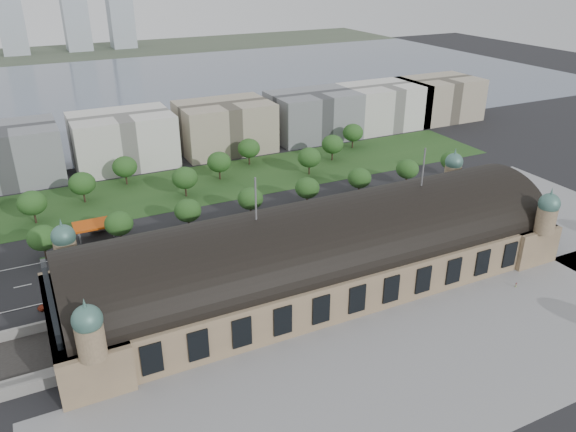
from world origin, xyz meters
name	(u,v)px	position (x,y,z in m)	size (l,w,h in m)	color
ground	(319,284)	(0.00, 0.00, 0.00)	(900.00, 900.00, 0.00)	black
station	(320,254)	(0.00, 0.00, 10.28)	(150.00, 48.40, 44.30)	#99815F
plaza_south	(444,360)	(10.00, -44.00, 0.00)	(190.00, 48.00, 0.12)	gray
plaza_east	(560,219)	(103.00, 0.00, 0.00)	(56.00, 100.00, 0.12)	gray
road_slab	(214,244)	(-20.00, 38.00, 0.00)	(260.00, 26.00, 0.10)	black
grass_belt	(182,188)	(-15.00, 93.00, 0.00)	(300.00, 45.00, 0.10)	#23481D
petrol_station	(97,225)	(-53.91, 65.28, 2.95)	(14.00, 13.00, 5.05)	#C4460B
lake	(121,90)	(0.00, 298.00, 0.00)	(700.00, 320.00, 0.08)	slate
far_shore	(82,52)	(0.00, 498.00, 0.00)	(700.00, 120.00, 0.14)	#44513D
far_tower_left	(9,12)	(-60.00, 508.00, 40.00)	(24.00, 24.00, 80.00)	#9EA8B2
far_tower_mid	(74,7)	(0.00, 508.00, 42.50)	(24.00, 24.00, 85.00)	#9EA8B2
far_tower_right	(120,10)	(45.00, 508.00, 37.50)	(24.00, 24.00, 75.00)	#9EA8B2
office_2	(4,155)	(-80.00, 133.00, 12.00)	(45.00, 32.00, 24.00)	gray
office_3	(123,140)	(-30.00, 133.00, 12.00)	(45.00, 32.00, 24.00)	silver
office_4	(225,127)	(20.00, 133.00, 12.00)	(45.00, 32.00, 24.00)	tan
office_5	(313,115)	(70.00, 133.00, 12.00)	(45.00, 32.00, 24.00)	gray
office_6	(383,106)	(115.00, 133.00, 12.00)	(45.00, 32.00, 24.00)	silver
office_7	(438,99)	(155.00, 133.00, 12.00)	(45.00, 32.00, 24.00)	tan
tree_row_2	(43,238)	(-72.00, 53.00, 7.43)	(9.60, 9.60, 11.52)	#2D2116
tree_row_3	(119,223)	(-48.00, 53.00, 7.43)	(9.60, 9.60, 11.52)	#2D2116
tree_row_4	(188,210)	(-24.00, 53.00, 7.43)	(9.60, 9.60, 11.52)	#2D2116
tree_row_5	(250,199)	(0.00, 53.00, 7.43)	(9.60, 9.60, 11.52)	#2D2116
tree_row_6	(307,188)	(24.00, 53.00, 7.43)	(9.60, 9.60, 11.52)	#2D2116
tree_row_7	(359,178)	(48.00, 53.00, 7.43)	(9.60, 9.60, 11.52)	#2D2116
tree_row_8	(407,169)	(72.00, 53.00, 7.43)	(9.60, 9.60, 11.52)	#2D2116
tree_row_9	(452,161)	(96.00, 53.00, 7.43)	(9.60, 9.60, 11.52)	#2D2116
tree_belt_3	(32,203)	(-73.00, 83.00, 8.05)	(10.40, 10.40, 12.48)	#2D2116
tree_belt_4	(82,183)	(-54.00, 95.00, 8.05)	(10.40, 10.40, 12.48)	#2D2116
tree_belt_5	(125,167)	(-35.00, 107.00, 8.05)	(10.40, 10.40, 12.48)	#2D2116
tree_belt_6	(185,178)	(-16.00, 83.00, 8.05)	(10.40, 10.40, 12.48)	#2D2116
tree_belt_7	(219,162)	(3.00, 95.00, 8.05)	(10.40, 10.40, 12.48)	#2D2116
tree_belt_8	(249,148)	(22.00, 107.00, 8.05)	(10.40, 10.40, 12.48)	#2D2116
tree_belt_9	(309,157)	(41.00, 83.00, 8.05)	(10.40, 10.40, 12.48)	#2D2116
tree_belt_10	(333,144)	(60.00, 95.00, 8.05)	(10.40, 10.40, 12.48)	#2D2116
tree_belt_11	(353,133)	(79.00, 107.00, 8.05)	(10.40, 10.40, 12.48)	#2D2116
traffic_car_4	(292,227)	(9.48, 36.94, 0.65)	(1.53, 3.81, 1.30)	#1B254D
traffic_car_5	(365,210)	(40.77, 37.44, 0.79)	(1.67, 4.79, 1.58)	#595D60
traffic_car_6	(450,198)	(78.31, 32.49, 0.74)	(2.44, 5.30, 1.47)	#BABBBD
parked_car_0	(82,293)	(-64.65, 25.00, 0.76)	(1.61, 4.60, 1.52)	black
parked_car_1	(47,305)	(-74.32, 22.81, 0.76)	(2.52, 5.46, 1.52)	maroon
parked_car_2	(67,297)	(-68.85, 25.00, 0.73)	(2.05, 5.03, 1.46)	#171B41
parked_car_3	(123,291)	(-53.89, 21.00, 0.76)	(1.80, 4.47, 1.52)	slate
parked_car_4	(182,277)	(-36.25, 21.00, 0.72)	(1.52, 4.36, 1.44)	#BCBCBE
parked_car_5	(134,286)	(-50.31, 22.41, 0.70)	(2.34, 5.07, 1.41)	gray
parked_car_6	(213,268)	(-25.98, 21.67, 0.79)	(2.20, 5.41, 1.57)	black
bus_west	(272,238)	(-1.51, 30.97, 1.56)	(2.62, 11.18, 3.11)	red
bus_mid	(290,234)	(4.99, 30.27, 1.80)	(3.03, 12.93, 3.60)	silver
bus_east	(337,228)	(22.26, 27.00, 1.79)	(3.01, 12.86, 3.58)	silver
pedestrian_0	(516,285)	(51.29, -27.53, 0.76)	(0.74, 0.43, 1.52)	gray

